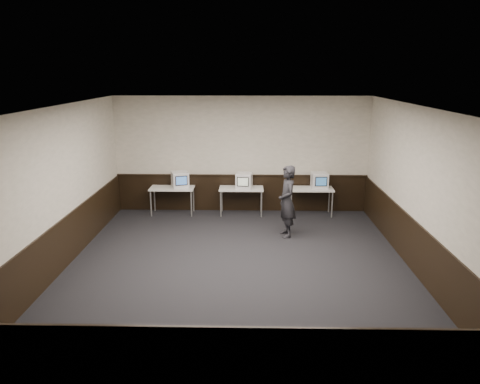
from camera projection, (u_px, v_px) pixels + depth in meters
name	position (u px, v px, depth m)	size (l,w,h in m)	color
floor	(238.00, 267.00, 9.46)	(8.00, 8.00, 0.00)	black
ceiling	(238.00, 107.00, 8.66)	(8.00, 8.00, 0.00)	white
back_wall	(242.00, 155.00, 12.93)	(7.00, 7.00, 0.00)	beige
front_wall	(228.00, 279.00, 5.19)	(7.00, 7.00, 0.00)	beige
left_wall	(59.00, 189.00, 9.13)	(8.00, 8.00, 0.00)	beige
right_wall	(419.00, 191.00, 8.98)	(8.00, 8.00, 0.00)	beige
wainscot_back	(242.00, 193.00, 13.19)	(6.98, 0.04, 1.00)	black
wainscot_front	(229.00, 365.00, 5.48)	(6.98, 0.04, 1.00)	black
wainscot_left	(65.00, 242.00, 9.41)	(0.04, 7.98, 1.00)	black
wainscot_right	(413.00, 245.00, 9.26)	(0.04, 7.98, 1.00)	black
wainscot_rail	(242.00, 175.00, 13.04)	(6.98, 0.06, 0.04)	black
desk_left	(172.00, 190.00, 12.82)	(1.20, 0.60, 0.75)	silver
desk_center	(241.00, 190.00, 12.77)	(1.20, 0.60, 0.75)	silver
desk_right	(311.00, 191.00, 12.73)	(1.20, 0.60, 0.75)	silver
emac_left	(180.00, 180.00, 12.75)	(0.55, 0.57, 0.43)	white
emac_center	(244.00, 181.00, 12.66)	(0.47, 0.50, 0.42)	white
emac_right	(320.00, 180.00, 12.68)	(0.45, 0.48, 0.43)	white
person	(287.00, 201.00, 11.03)	(0.63, 0.41, 1.72)	black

